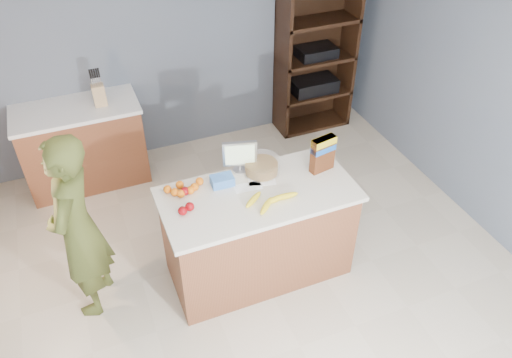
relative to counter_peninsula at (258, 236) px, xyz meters
name	(u,v)px	position (x,y,z in m)	size (l,w,h in m)	color
floor	(271,294)	(0.00, -0.30, -0.42)	(4.50, 5.00, 0.02)	beige
walls	(276,132)	(0.00, -0.30, 1.24)	(4.52, 5.02, 2.51)	slate
counter_peninsula	(258,236)	(0.00, 0.00, 0.00)	(1.56, 0.76, 0.90)	brown
back_cabinet	(84,145)	(-1.20, 1.90, 0.04)	(1.24, 0.62, 0.90)	brown
shelving_unit	(314,59)	(1.55, 2.05, 0.45)	(0.90, 0.40, 1.80)	black
person	(78,230)	(-1.38, 0.21, 0.40)	(0.59, 0.39, 1.62)	#454C1E
knife_block	(99,94)	(-0.94, 1.86, 0.60)	(0.12, 0.10, 0.31)	tan
envelopes	(255,184)	(0.01, 0.11, 0.49)	(0.37, 0.17, 0.00)	white
bananas	(270,200)	(0.04, -0.14, 0.51)	(0.45, 0.28, 0.05)	yellow
apples	(186,203)	(-0.57, 0.06, 0.52)	(0.15, 0.29, 0.07)	maroon
oranges	(184,188)	(-0.54, 0.23, 0.52)	(0.33, 0.17, 0.06)	orange
blue_carton	(222,181)	(-0.23, 0.20, 0.52)	(0.18, 0.12, 0.08)	blue
salad_bowl	(262,166)	(0.12, 0.23, 0.54)	(0.30, 0.30, 0.13)	#267219
tv	(240,155)	(-0.03, 0.32, 0.64)	(0.28, 0.12, 0.28)	silver
cereal_box	(323,152)	(0.60, 0.08, 0.67)	(0.22, 0.11, 0.31)	#592B14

